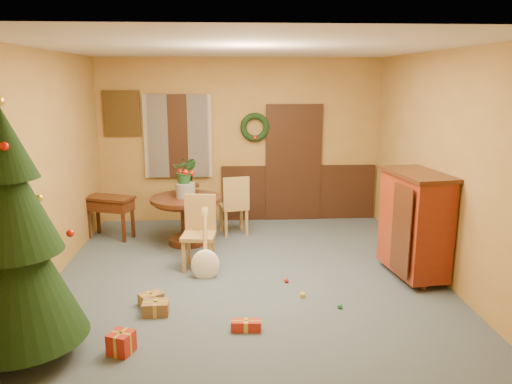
{
  "coord_description": "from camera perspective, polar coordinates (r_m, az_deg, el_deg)",
  "views": [
    {
      "loc": [
        -0.25,
        -6.12,
        2.56
      ],
      "look_at": [
        0.14,
        0.4,
        1.05
      ],
      "focal_mm": 35.0,
      "sensor_mm": 36.0,
      "label": 1
    }
  ],
  "objects": [
    {
      "name": "room_envelope",
      "position": [
        8.95,
        -0.43,
        3.71
      ],
      "size": [
        5.5,
        5.5,
        5.5
      ],
      "color": "#384652",
      "rests_on": "ground"
    },
    {
      "name": "dining_table",
      "position": [
        7.82,
        -7.98,
        -2.19
      ],
      "size": [
        1.1,
        1.1,
        0.75
      ],
      "color": "black",
      "rests_on": "floor"
    },
    {
      "name": "urn",
      "position": [
        7.74,
        -8.06,
        0.21
      ],
      "size": [
        0.3,
        0.3,
        0.22
      ],
      "primitive_type": "cylinder",
      "color": "slate",
      "rests_on": "dining_table"
    },
    {
      "name": "centerpiece_plant",
      "position": [
        7.68,
        -8.13,
        2.47
      ],
      "size": [
        0.36,
        0.31,
        0.4
      ],
      "primitive_type": "imported",
      "color": "#1E4C23",
      "rests_on": "urn"
    },
    {
      "name": "chair_near",
      "position": [
        6.87,
        -6.49,
        -4.24
      ],
      "size": [
        0.48,
        0.48,
        1.0
      ],
      "color": "olive",
      "rests_on": "floor"
    },
    {
      "name": "chair_far",
      "position": [
        8.2,
        -2.45,
        -1.32
      ],
      "size": [
        0.51,
        0.51,
        1.0
      ],
      "color": "olive",
      "rests_on": "floor"
    },
    {
      "name": "guitar",
      "position": [
        6.49,
        -5.86,
        -6.15
      ],
      "size": [
        0.41,
        0.59,
        0.86
      ],
      "primitive_type": null,
      "rotation": [
        -0.49,
        0.0,
        0.06
      ],
      "color": "#F7ECCE",
      "rests_on": "floor"
    },
    {
      "name": "plant_stand",
      "position": [
        8.38,
        -7.54,
        -1.23
      ],
      "size": [
        0.32,
        0.32,
        0.83
      ],
      "color": "black",
      "rests_on": "floor"
    },
    {
      "name": "stand_plant",
      "position": [
        8.27,
        -7.64,
        2.29
      ],
      "size": [
        0.26,
        0.22,
        0.42
      ],
      "primitive_type": "imported",
      "rotation": [
        0.0,
        0.0,
        0.14
      ],
      "color": "#19471E",
      "rests_on": "plant_stand"
    },
    {
      "name": "christmas_tree",
      "position": [
        4.93,
        -25.97,
        -4.98
      ],
      "size": [
        1.17,
        1.17,
        2.42
      ],
      "color": "#382111",
      "rests_on": "floor"
    },
    {
      "name": "writing_desk",
      "position": [
        8.38,
        -16.39,
        -1.64
      ],
      "size": [
        0.86,
        0.64,
        0.69
      ],
      "color": "black",
      "rests_on": "floor"
    },
    {
      "name": "sideboard",
      "position": [
        6.72,
        17.7,
        -3.28
      ],
      "size": [
        0.72,
        1.16,
        1.39
      ],
      "color": "#511509",
      "rests_on": "floor"
    },
    {
      "name": "gift_a",
      "position": [
        5.75,
        -11.39,
        -12.86
      ],
      "size": [
        0.29,
        0.21,
        0.15
      ],
      "color": "brown",
      "rests_on": "floor"
    },
    {
      "name": "gift_b",
      "position": [
        5.09,
        -15.14,
        -16.3
      ],
      "size": [
        0.27,
        0.27,
        0.21
      ],
      "color": "#A62516",
      "rests_on": "floor"
    },
    {
      "name": "gift_c",
      "position": [
        5.99,
        -11.89,
        -11.88
      ],
      "size": [
        0.31,
        0.29,
        0.14
      ],
      "color": "brown",
      "rests_on": "floor"
    },
    {
      "name": "gift_d",
      "position": [
        5.34,
        -1.14,
        -15.0
      ],
      "size": [
        0.32,
        0.15,
        0.11
      ],
      "color": "#A62516",
      "rests_on": "floor"
    },
    {
      "name": "toy_a",
      "position": [
        5.41,
        -0.37,
        -14.95
      ],
      "size": [
        0.09,
        0.09,
        0.05
      ],
      "primitive_type": "cube",
      "rotation": [
        0.0,
        0.0,
        0.77
      ],
      "color": "#254CA3",
      "rests_on": "floor"
    },
    {
      "name": "toy_b",
      "position": [
        5.87,
        9.56,
        -12.72
      ],
      "size": [
        0.06,
        0.06,
        0.06
      ],
      "primitive_type": "sphere",
      "color": "#238030",
      "rests_on": "floor"
    },
    {
      "name": "toy_c",
      "position": [
        6.09,
        5.34,
        -11.65
      ],
      "size": [
        0.07,
        0.09,
        0.05
      ],
      "primitive_type": "cube",
      "rotation": [
        0.0,
        0.0,
        1.34
      ],
      "color": "gold",
      "rests_on": "floor"
    },
    {
      "name": "toy_d",
      "position": [
        6.47,
        3.5,
        -10.05
      ],
      "size": [
        0.06,
        0.06,
        0.06
      ],
      "primitive_type": "sphere",
      "color": "red",
      "rests_on": "floor"
    },
    {
      "name": "toy_e",
      "position": [
        5.43,
        -0.38,
        -14.81
      ],
      "size": [
        0.08,
        0.05,
        0.05
      ],
      "primitive_type": "cube",
      "rotation": [
        0.0,
        0.0,
        0.01
      ],
      "color": "yellow",
      "rests_on": "floor"
    }
  ]
}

